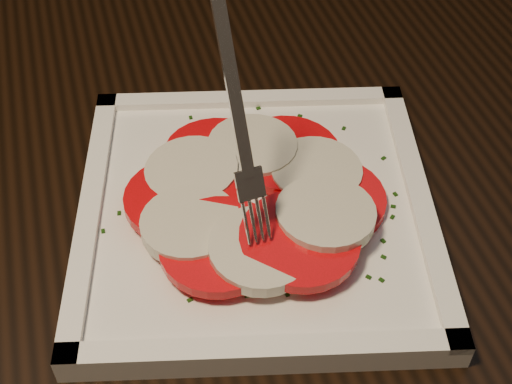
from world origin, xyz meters
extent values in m
cube|color=black|center=(-0.10, -0.15, 0.73)|extent=(1.27, 0.91, 0.04)
cube|color=black|center=(-0.24, 0.51, 0.45)|extent=(0.47, 0.47, 0.04)
cylinder|color=black|center=(-0.44, 0.35, 0.21)|extent=(0.04, 0.04, 0.41)
cylinder|color=black|center=(-0.08, 0.30, 0.21)|extent=(0.04, 0.04, 0.41)
cylinder|color=black|center=(-0.39, 0.71, 0.21)|extent=(0.04, 0.04, 0.41)
cylinder|color=black|center=(-0.04, 0.66, 0.21)|extent=(0.04, 0.04, 0.41)
cube|color=white|center=(-0.19, -0.11, 0.76)|extent=(0.31, 0.31, 0.01)
cylinder|color=red|center=(-0.14, -0.13, 0.77)|extent=(0.08, 0.08, 0.01)
cylinder|color=beige|center=(-0.14, -0.10, 0.77)|extent=(0.07, 0.07, 0.01)
cylinder|color=red|center=(-0.15, -0.08, 0.77)|extent=(0.08, 0.08, 0.01)
cylinder|color=beige|center=(-0.17, -0.06, 0.77)|extent=(0.07, 0.07, 0.01)
cylinder|color=red|center=(-0.20, -0.06, 0.77)|extent=(0.08, 0.08, 0.01)
cylinder|color=beige|center=(-0.23, -0.08, 0.78)|extent=(0.07, 0.07, 0.01)
cylinder|color=red|center=(-0.24, -0.10, 0.78)|extent=(0.08, 0.08, 0.01)
cylinder|color=beige|center=(-0.24, -0.12, 0.78)|extent=(0.07, 0.07, 0.01)
cylinder|color=red|center=(-0.23, -0.15, 0.78)|extent=(0.08, 0.08, 0.01)
cylinder|color=beige|center=(-0.21, -0.16, 0.78)|extent=(0.07, 0.07, 0.02)
cylinder|color=red|center=(-0.18, -0.17, 0.78)|extent=(0.08, 0.08, 0.01)
cylinder|color=beige|center=(-0.16, -0.15, 0.78)|extent=(0.07, 0.07, 0.01)
cube|color=#16540E|center=(-0.14, -0.15, 0.78)|extent=(0.03, 0.02, 0.00)
cube|color=#16540E|center=(-0.17, -0.14, 0.78)|extent=(0.04, 0.02, 0.00)
cube|color=#16540E|center=(-0.25, -0.12, 0.78)|extent=(0.03, 0.01, 0.00)
cube|color=#16540E|center=(-0.24, -0.11, 0.78)|extent=(0.03, 0.02, 0.00)
cube|color=#16540E|center=(-0.17, -0.09, 0.78)|extent=(0.03, 0.01, 0.00)
cube|color=#16540E|center=(-0.16, -0.13, 0.78)|extent=(0.03, 0.03, 0.00)
cube|color=#16540E|center=(-0.19, -0.16, 0.78)|extent=(0.02, 0.03, 0.00)
cube|color=#133609|center=(-0.26, -0.17, 0.77)|extent=(0.00, 0.00, 0.00)
cube|color=#133609|center=(-0.28, -0.09, 0.77)|extent=(0.00, 0.00, 0.00)
cube|color=#133609|center=(-0.14, -0.05, 0.77)|extent=(0.00, 0.00, 0.00)
cube|color=#133609|center=(-0.14, -0.20, 0.77)|extent=(0.00, 0.00, 0.00)
cube|color=#133609|center=(-0.30, -0.10, 0.77)|extent=(0.00, 0.00, 0.00)
cube|color=#133609|center=(-0.15, -0.02, 0.77)|extent=(0.00, 0.00, 0.00)
cube|color=#133609|center=(-0.10, -0.15, 0.77)|extent=(0.00, 0.00, 0.00)
cube|color=#133609|center=(-0.10, -0.06, 0.77)|extent=(0.00, 0.00, 0.00)
cube|color=#133609|center=(-0.12, -0.04, 0.77)|extent=(0.00, 0.00, 0.00)
cube|color=#133609|center=(-0.21, -0.01, 0.77)|extent=(0.00, 0.00, 0.00)
cube|color=#133609|center=(-0.20, -0.19, 0.77)|extent=(0.00, 0.00, 0.00)
cube|color=#133609|center=(-0.13, -0.19, 0.77)|extent=(0.00, 0.00, 0.00)
cube|color=#133609|center=(-0.11, -0.16, 0.77)|extent=(0.00, 0.00, 0.00)
cube|color=#133609|center=(-0.12, -0.18, 0.77)|extent=(0.00, 0.00, 0.00)
cube|color=#133609|center=(-0.08, -0.10, 0.77)|extent=(0.00, 0.00, 0.00)
cube|color=#133609|center=(-0.09, -0.14, 0.77)|extent=(0.00, 0.00, 0.00)
cube|color=#133609|center=(-0.15, -0.20, 0.77)|extent=(0.00, 0.00, 0.00)
cube|color=#133609|center=(-0.22, -0.18, 0.77)|extent=(0.00, 0.00, 0.00)
camera|label=1|loc=(-0.32, -0.43, 1.14)|focal=50.00mm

